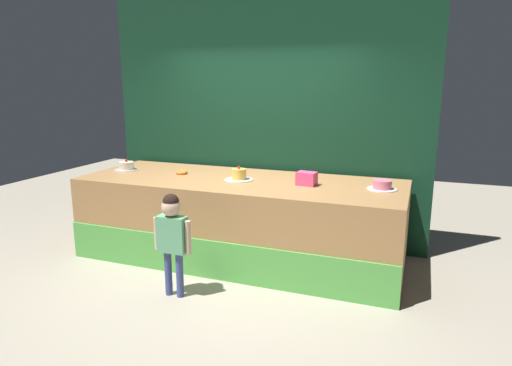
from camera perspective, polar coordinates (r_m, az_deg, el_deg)
ground_plane at (r=4.87m, az=-5.08°, el=-12.15°), size 12.00×12.00×0.00m
stage_platform at (r=5.27m, az=-2.03°, el=-4.63°), size 3.73×1.37×0.95m
curtain_backdrop at (r=5.77m, az=0.88°, el=8.16°), size 4.21×0.08×3.17m
child_figure at (r=4.33m, az=-10.68°, el=-6.05°), size 0.40×0.18×1.03m
pink_box at (r=4.87m, az=6.49°, el=0.56°), size 0.22×0.17×0.15m
donut at (r=5.52m, az=-9.50°, el=1.36°), size 0.14×0.14×0.04m
cake_left at (r=5.94m, az=-16.25°, el=2.06°), size 0.30×0.30×0.14m
cake_center at (r=5.11m, az=-2.20°, el=0.98°), size 0.33×0.33×0.17m
cake_right at (r=4.83m, az=15.85°, el=-0.30°), size 0.31×0.31×0.10m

